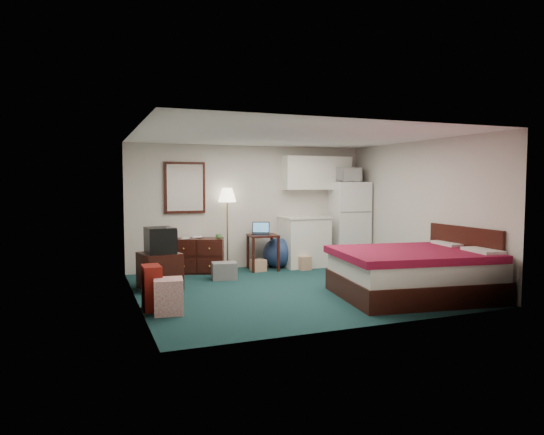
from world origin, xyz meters
name	(u,v)px	position (x,y,z in m)	size (l,w,h in m)	color
floor	(294,289)	(0.00, 0.00, 0.00)	(5.00, 4.50, 0.01)	#183739
ceiling	(294,136)	(0.00, 0.00, 2.50)	(5.00, 4.50, 0.01)	beige
walls	(294,213)	(0.00, 0.00, 1.25)	(5.01, 4.51, 2.50)	beige
mirror	(185,188)	(-1.35, 2.22, 1.65)	(0.80, 0.06, 1.00)	white
upper_cabinets	(317,173)	(1.45, 2.08, 1.95)	(1.50, 0.35, 0.70)	white
headboard	(464,258)	(2.46, -1.17, 0.55)	(0.06, 1.56, 1.00)	black
dresser	(198,256)	(-1.16, 1.98, 0.34)	(0.98, 0.45, 0.67)	black
floor_lamp	(227,229)	(-0.54, 2.05, 0.82)	(0.36, 0.36, 1.64)	gold
desk	(263,252)	(0.12, 1.80, 0.36)	(0.56, 0.56, 0.71)	black
exercise_ball	(278,253)	(0.51, 1.96, 0.31)	(0.61, 0.61, 0.61)	navy
kitchen_counter	(304,242)	(1.08, 1.91, 0.50)	(0.92, 0.70, 1.01)	white
fridge	(349,223)	(2.13, 1.88, 0.88)	(0.72, 0.72, 1.76)	white
bed	(413,274)	(1.48, -1.17, 0.36)	(2.23, 1.74, 0.71)	maroon
tv_stand	(160,271)	(-2.06, 0.83, 0.30)	(0.59, 0.65, 0.59)	black
suitcase	(152,288)	(-2.35, -0.51, 0.31)	(0.24, 0.38, 0.62)	#6C0A03
retail_box	(169,296)	(-2.17, -0.78, 0.24)	(0.38, 0.38, 0.47)	white
file_bin	(224,271)	(-0.86, 1.17, 0.15)	(0.44, 0.33, 0.31)	slate
cardboard_box_a	(258,265)	(-0.01, 1.70, 0.11)	(0.27, 0.23, 0.23)	tan
cardboard_box_b	(303,263)	(0.90, 1.55, 0.14)	(0.23, 0.27, 0.27)	tan
laptop	(261,229)	(0.08, 1.82, 0.83)	(0.35, 0.28, 0.24)	black
crt_tv	(160,240)	(-2.04, 0.80, 0.80)	(0.46, 0.50, 0.42)	black
microwave	(349,173)	(2.10, 1.86, 1.95)	(0.55, 0.30, 0.37)	white
book_a	(182,233)	(-1.46, 2.02, 0.78)	(0.15, 0.02, 0.21)	tan
book_b	(192,232)	(-1.23, 2.12, 0.79)	(0.18, 0.02, 0.25)	tan
mug	(219,236)	(-0.81, 1.73, 0.73)	(0.12, 0.10, 0.12)	#588D46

